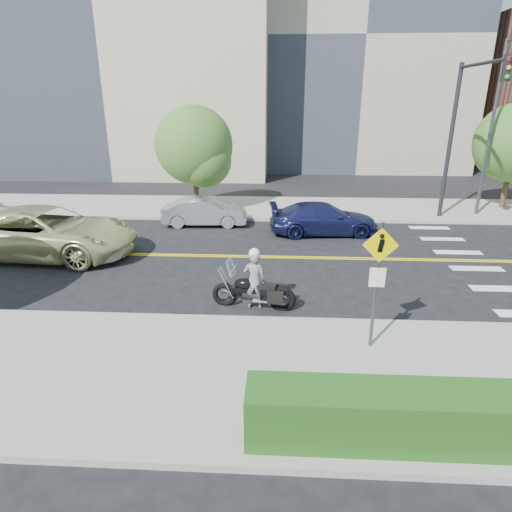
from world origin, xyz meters
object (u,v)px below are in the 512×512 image
Objects in this scene: motorcycle at (254,285)px; parked_car_blue at (323,219)px; suv at (46,232)px; parked_car_silver at (205,212)px; pedestrian_sign at (377,275)px; motorcyclist at (254,279)px.

motorcycle reaches higher than parked_car_blue.
suv is 6.89m from parked_car_silver.
pedestrian_sign is 12.01m from parked_car_silver.
pedestrian_sign reaches higher than parked_car_silver.
motorcycle is 7.78m from parked_car_blue.
motorcyclist is 0.38× the size of parked_car_blue.
pedestrian_sign is at bearing -115.75° from suv.
parked_car_silver is (-2.80, 8.39, -0.06)m from motorcycle.
suv is at bearing 102.21° from parked_car_blue.
motorcyclist is at bearing 143.41° from pedestrian_sign.
parked_car_silver is at bearing -46.11° from suv.
parked_car_blue reaches higher than parked_car_silver.
parked_car_blue is (-0.23, 9.45, -1.28)m from pedestrian_sign.
motorcyclist is at bearing -112.73° from suv.
suv reaches higher than parked_car_blue.
parked_car_silver is at bearing 118.32° from pedestrian_sign.
pedestrian_sign is 9.54m from parked_car_blue.
suv reaches higher than motorcycle.
pedestrian_sign is 1.67× the size of motorcyclist.
suv is at bearing 161.83° from motorcycle.
pedestrian_sign is at bearing 145.74° from motorcyclist.
motorcyclist is at bearing 154.77° from parked_car_blue.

